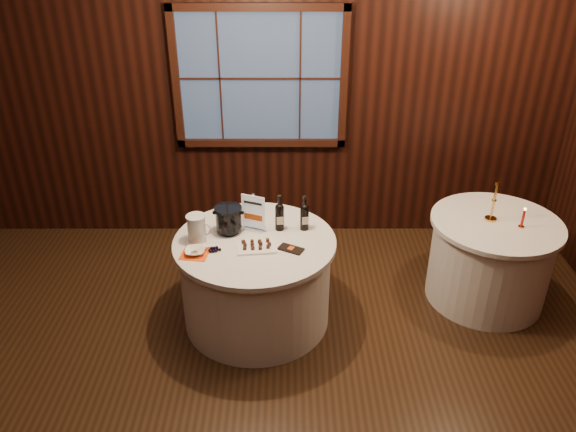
{
  "coord_description": "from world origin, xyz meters",
  "views": [
    {
      "loc": [
        0.26,
        -2.75,
        3.06
      ],
      "look_at": [
        0.26,
        0.9,
        1.04
      ],
      "focal_mm": 35.0,
      "sensor_mm": 36.0,
      "label": 1
    }
  ],
  "objects_px": {
    "chocolate_box": "(291,249)",
    "grape_bunch": "(214,250)",
    "side_table": "(489,260)",
    "ice_bucket": "(229,219)",
    "cracker_bowl": "(195,251)",
    "brass_candlestick": "(493,206)",
    "glass_pitcher": "(197,228)",
    "main_table": "(256,280)",
    "red_candle": "(523,220)",
    "sign_stand": "(254,218)",
    "chocolate_plate": "(257,246)",
    "port_bottle_left": "(280,215)",
    "port_bottle_right": "(304,215)"
  },
  "relations": [
    {
      "from": "chocolate_box",
      "to": "grape_bunch",
      "type": "distance_m",
      "value": 0.58
    },
    {
      "from": "side_table",
      "to": "ice_bucket",
      "type": "bearing_deg",
      "value": -175.45
    },
    {
      "from": "ice_bucket",
      "to": "grape_bunch",
      "type": "xyz_separation_m",
      "value": [
        -0.09,
        -0.29,
        -0.1
      ]
    },
    {
      "from": "cracker_bowl",
      "to": "brass_candlestick",
      "type": "xyz_separation_m",
      "value": [
        2.39,
        0.52,
        0.1
      ]
    },
    {
      "from": "glass_pitcher",
      "to": "main_table",
      "type": "bearing_deg",
      "value": 17.19
    },
    {
      "from": "red_candle",
      "to": "cracker_bowl",
      "type": "bearing_deg",
      "value": -171.38
    },
    {
      "from": "side_table",
      "to": "ice_bucket",
      "type": "distance_m",
      "value": 2.27
    },
    {
      "from": "ice_bucket",
      "to": "chocolate_box",
      "type": "distance_m",
      "value": 0.57
    },
    {
      "from": "sign_stand",
      "to": "chocolate_plate",
      "type": "xyz_separation_m",
      "value": [
        0.03,
        -0.28,
        -0.09
      ]
    },
    {
      "from": "sign_stand",
      "to": "glass_pitcher",
      "type": "relative_size",
      "value": 1.48
    },
    {
      "from": "main_table",
      "to": "ice_bucket",
      "type": "bearing_deg",
      "value": 149.27
    },
    {
      "from": "glass_pitcher",
      "to": "red_candle",
      "type": "distance_m",
      "value": 2.61
    },
    {
      "from": "port_bottle_left",
      "to": "brass_candlestick",
      "type": "distance_m",
      "value": 1.76
    },
    {
      "from": "port_bottle_right",
      "to": "red_candle",
      "type": "height_order",
      "value": "port_bottle_right"
    },
    {
      "from": "brass_candlestick",
      "to": "red_candle",
      "type": "relative_size",
      "value": 1.93
    },
    {
      "from": "port_bottle_right",
      "to": "cracker_bowl",
      "type": "relative_size",
      "value": 1.99
    },
    {
      "from": "chocolate_box",
      "to": "port_bottle_left",
      "type": "bearing_deg",
      "value": 134.0
    },
    {
      "from": "sign_stand",
      "to": "brass_candlestick",
      "type": "relative_size",
      "value": 0.92
    },
    {
      "from": "port_bottle_right",
      "to": "ice_bucket",
      "type": "distance_m",
      "value": 0.6
    },
    {
      "from": "chocolate_box",
      "to": "grape_bunch",
      "type": "relative_size",
      "value": 1.23
    },
    {
      "from": "cracker_bowl",
      "to": "side_table",
      "type": "bearing_deg",
      "value": 11.55
    },
    {
      "from": "main_table",
      "to": "port_bottle_right",
      "type": "relative_size",
      "value": 4.34
    },
    {
      "from": "brass_candlestick",
      "to": "side_table",
      "type": "bearing_deg",
      "value": -25.11
    },
    {
      "from": "glass_pitcher",
      "to": "brass_candlestick",
      "type": "distance_m",
      "value": 2.42
    },
    {
      "from": "glass_pitcher",
      "to": "brass_candlestick",
      "type": "relative_size",
      "value": 0.62
    },
    {
      "from": "grape_bunch",
      "to": "cracker_bowl",
      "type": "relative_size",
      "value": 1.04
    },
    {
      "from": "port_bottle_right",
      "to": "chocolate_plate",
      "type": "bearing_deg",
      "value": -151.68
    },
    {
      "from": "side_table",
      "to": "chocolate_box",
      "type": "distance_m",
      "value": 1.81
    },
    {
      "from": "cracker_bowl",
      "to": "main_table",
      "type": "bearing_deg",
      "value": 24.36
    },
    {
      "from": "sign_stand",
      "to": "red_candle",
      "type": "distance_m",
      "value": 2.17
    },
    {
      "from": "main_table",
      "to": "grape_bunch",
      "type": "bearing_deg",
      "value": -150.42
    },
    {
      "from": "side_table",
      "to": "cracker_bowl",
      "type": "height_order",
      "value": "cracker_bowl"
    },
    {
      "from": "ice_bucket",
      "to": "red_candle",
      "type": "xyz_separation_m",
      "value": [
        2.37,
        0.07,
        -0.05
      ]
    },
    {
      "from": "ice_bucket",
      "to": "side_table",
      "type": "bearing_deg",
      "value": 4.55
    },
    {
      "from": "main_table",
      "to": "cracker_bowl",
      "type": "bearing_deg",
      "value": -155.64
    },
    {
      "from": "chocolate_box",
      "to": "grape_bunch",
      "type": "xyz_separation_m",
      "value": [
        -0.58,
        -0.02,
        0.01
      ]
    },
    {
      "from": "main_table",
      "to": "grape_bunch",
      "type": "distance_m",
      "value": 0.52
    },
    {
      "from": "chocolate_plate",
      "to": "grape_bunch",
      "type": "relative_size",
      "value": 2.13
    },
    {
      "from": "port_bottle_left",
      "to": "chocolate_plate",
      "type": "xyz_separation_m",
      "value": [
        -0.17,
        -0.29,
        -0.11
      ]
    },
    {
      "from": "port_bottle_left",
      "to": "ice_bucket",
      "type": "bearing_deg",
      "value": 179.1
    },
    {
      "from": "port_bottle_left",
      "to": "brass_candlestick",
      "type": "height_order",
      "value": "brass_candlestick"
    },
    {
      "from": "main_table",
      "to": "cracker_bowl",
      "type": "height_order",
      "value": "cracker_bowl"
    },
    {
      "from": "cracker_bowl",
      "to": "red_candle",
      "type": "xyz_separation_m",
      "value": [
        2.59,
        0.39,
        0.05
      ]
    },
    {
      "from": "chocolate_box",
      "to": "cracker_bowl",
      "type": "height_order",
      "value": "cracker_bowl"
    },
    {
      "from": "ice_bucket",
      "to": "glass_pitcher",
      "type": "height_order",
      "value": "ice_bucket"
    },
    {
      "from": "side_table",
      "to": "glass_pitcher",
      "type": "relative_size",
      "value": 4.96
    },
    {
      "from": "red_candle",
      "to": "glass_pitcher",
      "type": "bearing_deg",
      "value": -175.65
    },
    {
      "from": "glass_pitcher",
      "to": "red_candle",
      "type": "xyz_separation_m",
      "value": [
        2.6,
        0.2,
        -0.04
      ]
    },
    {
      "from": "chocolate_box",
      "to": "grape_bunch",
      "type": "bearing_deg",
      "value": -149.64
    },
    {
      "from": "port_bottle_left",
      "to": "glass_pitcher",
      "type": "bearing_deg",
      "value": -172.14
    }
  ]
}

